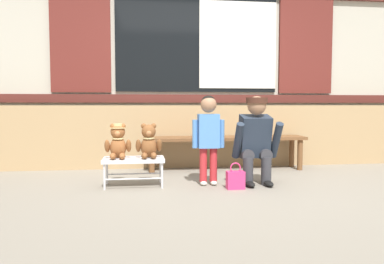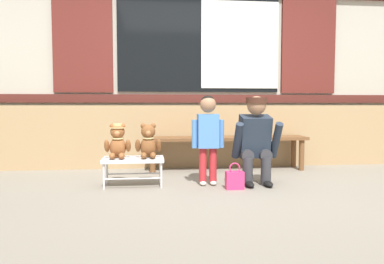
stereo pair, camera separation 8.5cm
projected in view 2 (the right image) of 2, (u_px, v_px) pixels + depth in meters
name	position (u px, v px, depth m)	size (l,w,h in m)	color
ground_plane	(222.00, 187.00, 4.00)	(60.00, 60.00, 0.00)	gray
brick_low_wall	(203.00, 136.00, 5.38)	(7.52, 0.25, 0.85)	tan
shop_facade	(199.00, 39.00, 5.79)	(7.68, 0.26, 3.70)	#B7B2A3
wooden_bench_long	(227.00, 142.00, 5.05)	(2.10, 0.40, 0.44)	brown
small_display_bench	(133.00, 161.00, 4.06)	(0.64, 0.36, 0.30)	silver
teddy_bear_with_hat	(118.00, 142.00, 4.03)	(0.28, 0.27, 0.36)	#93562D
teddy_bear_plain	(148.00, 142.00, 4.06)	(0.28, 0.26, 0.36)	brown
child_standing	(208.00, 130.00, 4.08)	(0.35, 0.18, 0.96)	#B7282D
adult_crouching	(256.00, 140.00, 4.15)	(0.50, 0.49, 0.95)	#333338
handbag_on_ground	(235.00, 180.00, 3.92)	(0.18, 0.11, 0.27)	#E53370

